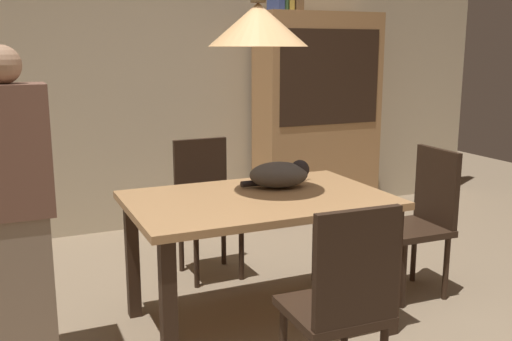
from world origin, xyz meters
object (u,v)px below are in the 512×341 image
(chair_far_back, at_px, (206,201))
(hutch_bookcase, at_px, (317,121))
(chair_right_side, at_px, (422,215))
(chair_near_front, at_px, (343,300))
(dining_table, at_px, (258,214))
(book_yellow_short, at_px, (287,0))
(person_standing, at_px, (14,214))
(cat_sleeping, at_px, (280,174))
(pendant_lamp, at_px, (258,24))

(chair_far_back, relative_size, hutch_bookcase, 0.50)
(chair_right_side, height_order, chair_near_front, same)
(dining_table, xyz_separation_m, chair_right_side, (1.13, -0.00, -0.14))
(hutch_bookcase, bearing_deg, book_yellow_short, 179.73)
(chair_far_back, distance_m, chair_near_front, 1.76)
(chair_near_front, distance_m, person_standing, 1.56)
(chair_near_front, height_order, cat_sleeping, chair_near_front)
(chair_far_back, height_order, hutch_bookcase, hutch_bookcase)
(cat_sleeping, bearing_deg, pendant_lamp, -145.16)
(chair_near_front, height_order, person_standing, person_standing)
(cat_sleeping, bearing_deg, chair_right_side, -8.96)
(dining_table, distance_m, chair_near_front, 0.89)
(chair_near_front, distance_m, cat_sleeping, 1.09)
(dining_table, distance_m, cat_sleeping, 0.31)
(chair_right_side, bearing_deg, cat_sleeping, 171.04)
(chair_near_front, distance_m, book_yellow_short, 3.22)
(chair_right_side, relative_size, pendant_lamp, 0.72)
(chair_right_side, distance_m, cat_sleeping, 0.99)
(dining_table, xyz_separation_m, chair_far_back, (-0.00, 0.88, -0.14))
(hutch_bookcase, relative_size, book_yellow_short, 9.25)
(person_standing, bearing_deg, pendant_lamp, -1.86)
(cat_sleeping, bearing_deg, chair_far_back, 105.81)
(chair_near_front, height_order, pendant_lamp, pendant_lamp)
(chair_right_side, bearing_deg, hutch_bookcase, 81.95)
(book_yellow_short, bearing_deg, chair_far_back, -139.31)
(chair_right_side, height_order, cat_sleeping, chair_right_side)
(chair_far_back, height_order, pendant_lamp, pendant_lamp)
(dining_table, xyz_separation_m, chair_near_front, (-0.00, -0.88, -0.14))
(chair_near_front, xyz_separation_m, book_yellow_short, (1.07, 2.68, 1.43))
(chair_right_side, xyz_separation_m, book_yellow_short, (-0.06, 1.80, 1.43))
(dining_table, height_order, person_standing, person_standing)
(chair_near_front, distance_m, pendant_lamp, 1.45)
(dining_table, bearing_deg, pendant_lamp, 104.04)
(chair_near_front, bearing_deg, cat_sleeping, 78.46)
(hutch_bookcase, bearing_deg, cat_sleeping, -125.43)
(chair_far_back, xyz_separation_m, person_standing, (-1.23, -0.84, 0.27))
(dining_table, height_order, hutch_bookcase, hutch_bookcase)
(cat_sleeping, xyz_separation_m, pendant_lamp, (-0.21, -0.14, 0.84))
(chair_near_front, distance_m, hutch_bookcase, 3.04)
(book_yellow_short, bearing_deg, hutch_bookcase, -0.27)
(chair_far_back, height_order, chair_near_front, same)
(chair_near_front, relative_size, cat_sleeping, 2.31)
(chair_near_front, relative_size, person_standing, 0.60)
(cat_sleeping, bearing_deg, book_yellow_short, 62.48)
(book_yellow_short, bearing_deg, pendant_lamp, -120.72)
(chair_near_front, relative_size, hutch_bookcase, 0.50)
(chair_far_back, bearing_deg, dining_table, -89.88)
(dining_table, bearing_deg, chair_near_front, -90.16)
(hutch_bookcase, relative_size, person_standing, 1.19)
(chair_near_front, bearing_deg, book_yellow_short, 68.19)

